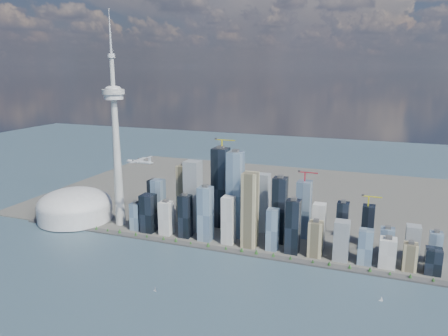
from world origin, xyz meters
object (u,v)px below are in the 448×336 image
at_px(needle_tower, 116,139).
at_px(sailboat_west, 155,290).
at_px(dome_stadium, 75,206).
at_px(airplane, 140,161).
at_px(sailboat_east, 381,299).

height_order(needle_tower, sailboat_west, needle_tower).
bearing_deg(dome_stadium, airplane, -15.47).
xyz_separation_m(dome_stadium, sailboat_east, (807.07, -157.34, -36.25)).
bearing_deg(sailboat_west, airplane, 148.30).
xyz_separation_m(needle_tower, sailboat_west, (263.76, -281.56, -232.53)).
distance_m(airplane, sailboat_west, 317.07).
xyz_separation_m(dome_stadium, airplane, (257.69, -71.31, 161.60)).
distance_m(needle_tower, sailboat_east, 726.03).
height_order(airplane, sailboat_east, airplane).
relative_size(dome_stadium, sailboat_east, 20.15).
xyz_separation_m(airplane, sailboat_west, (146.07, -200.25, -197.74)).
bearing_deg(airplane, sailboat_east, -10.13).
relative_size(needle_tower, sailboat_west, 53.46).
bearing_deg(sailboat_west, dome_stadium, 168.27).
height_order(airplane, sailboat_west, airplane).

